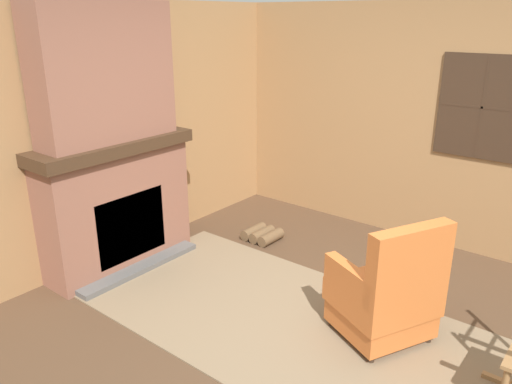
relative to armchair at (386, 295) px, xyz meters
name	(u,v)px	position (x,y,z in m)	size (l,w,h in m)	color
ground_plane	(308,349)	(-0.36, -0.46, -0.36)	(14.00, 14.00, 0.00)	#4C3523
wood_panel_wall_left	(96,138)	(-2.74, -0.46, 0.85)	(0.06, 5.31, 2.43)	#9E7247
wood_panel_wall_back	(444,128)	(-0.35, 1.92, 0.86)	(5.31, 0.09, 2.43)	#9E7247
fireplace_hearth	(118,204)	(-2.50, -0.46, 0.25)	(0.61, 1.54, 1.23)	brown
chimney_breast	(104,73)	(-2.51, -0.46, 1.46)	(0.35, 1.27, 1.18)	brown
area_rug	(303,329)	(-0.52, -0.29, -0.35)	(3.76, 1.68, 0.01)	#7A664C
armchair	(386,295)	(0.00, 0.00, 0.00)	(0.82, 0.85, 0.97)	#C6662D
firewood_stack	(262,234)	(-1.77, 0.81, -0.30)	(0.36, 0.33, 0.12)	brown
oil_lamp_vase	(52,141)	(-2.55, -1.00, 0.95)	(0.12, 0.12, 0.25)	#B24C42
storage_case	(159,122)	(-2.55, 0.14, 0.93)	(0.17, 0.22, 0.12)	brown
decorative_plate_on_mantel	(101,125)	(-2.57, -0.51, 1.00)	(0.07, 0.28, 0.27)	gold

